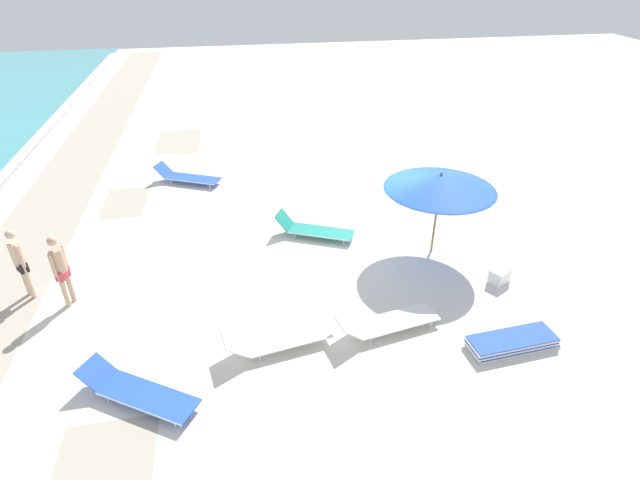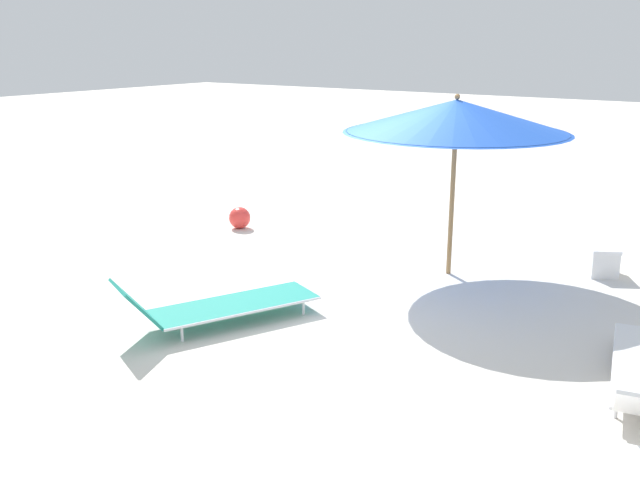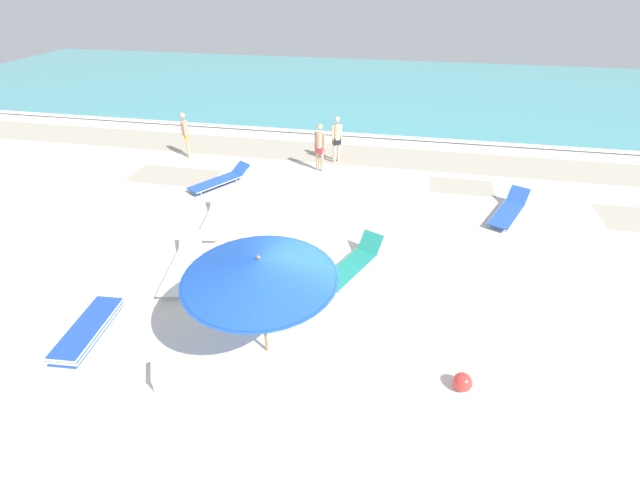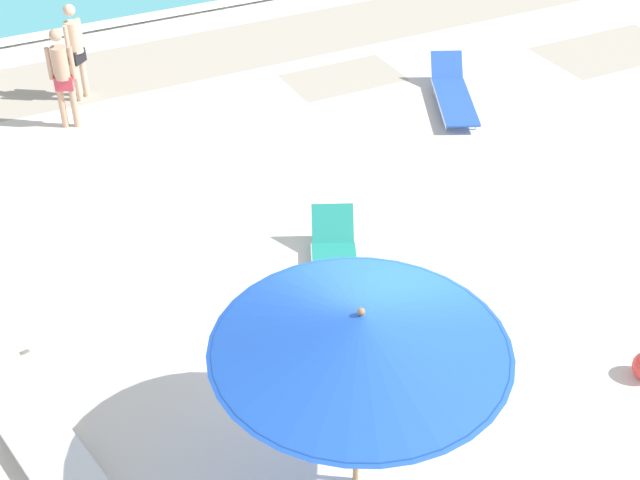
{
  "view_description": "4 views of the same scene",
  "coord_description": "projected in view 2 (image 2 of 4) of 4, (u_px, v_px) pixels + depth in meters",
  "views": [
    {
      "loc": [
        -11.7,
        3.46,
        7.15
      ],
      "look_at": [
        -1.15,
        1.6,
        0.67
      ],
      "focal_mm": 28.0,
      "sensor_mm": 36.0,
      "label": 1
    },
    {
      "loc": [
        -4.74,
        6.76,
        2.95
      ],
      "look_at": [
        -0.91,
        1.19,
        1.02
      ],
      "focal_mm": 40.0,
      "sensor_mm": 36.0,
      "label": 2
    },
    {
      "loc": [
        1.04,
        -7.08,
        6.46
      ],
      "look_at": [
        -0.64,
        1.46,
        0.86
      ],
      "focal_mm": 24.0,
      "sensor_mm": 36.0,
      "label": 3
    },
    {
      "loc": [
        -4.18,
        -6.6,
        7.31
      ],
      "look_at": [
        -0.2,
        1.25,
        1.03
      ],
      "focal_mm": 50.0,
      "sensor_mm": 36.0,
      "label": 4
    }
  ],
  "objects": [
    {
      "name": "cooler_box",
      "position": [
        601.0,
        260.0,
        9.19
      ],
      "size": [
        0.55,
        0.61,
        0.37
      ],
      "rotation": [
        0.0,
        0.0,
        5.23
      ],
      "color": "white",
      "rests_on": "ground_plane"
    },
    {
      "name": "sun_lounger_beside_umbrella",
      "position": [
        216.0,
        305.0,
        7.56
      ],
      "size": [
        1.45,
        2.21,
        0.61
      ],
      "rotation": [
        0.0,
        0.0,
        -0.43
      ],
      "color": "#1E8475",
      "rests_on": "ground_plane"
    },
    {
      "name": "ground_plane",
      "position": [
        313.0,
        293.0,
        8.76
      ],
      "size": [
        60.0,
        60.0,
        0.16
      ],
      "color": "silver"
    },
    {
      "name": "beach_ball",
      "position": [
        240.0,
        218.0,
        11.39
      ],
      "size": [
        0.34,
        0.34,
        0.34
      ],
      "color": "red",
      "rests_on": "ground_plane"
    },
    {
      "name": "beach_umbrella",
      "position": [
        456.0,
        117.0,
        8.69
      ],
      "size": [
        2.79,
        2.79,
        2.29
      ],
      "color": "#9E7547",
      "rests_on": "ground_plane"
    }
  ]
}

